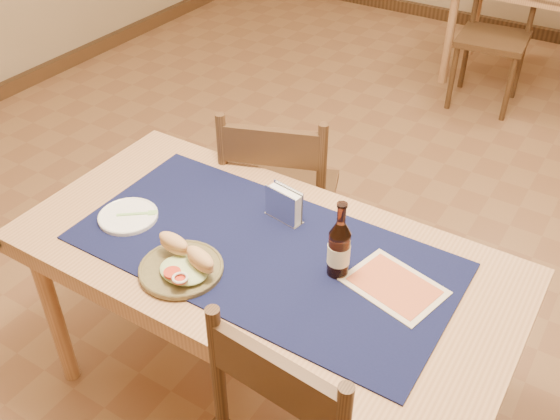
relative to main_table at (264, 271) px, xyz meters
The scene contains 11 objects.
main_table is the anchor object (origin of this frame).
placemat 0.09m from the main_table, ahead, with size 1.20×0.60×0.01m, color #0E1133.
baseboard 1.01m from the main_table, 90.00° to the left, with size 6.00×7.00×0.10m.
chair_main_far 0.66m from the main_table, 117.38° to the left, with size 0.57×0.57×0.96m.
chair_back_near 2.91m from the main_table, 91.45° to the left, with size 0.47×0.47×0.94m.
sandwich_plate 0.28m from the main_table, 125.32° to the right, with size 0.26×0.26×0.10m.
side_plate 0.49m from the main_table, 167.84° to the right, with size 0.20×0.20×0.02m.
fork 0.46m from the main_table, behind, with size 0.12×0.10×0.00m.
beer_bottle 0.31m from the main_table, ahead, with size 0.07×0.07×0.26m.
napkin_holder 0.23m from the main_table, 99.70° to the left, with size 0.14×0.07×0.12m.
menu_card 0.43m from the main_table, ahead, with size 0.31×0.26×0.01m.
Camera 1 is at (0.83, -2.03, 2.04)m, focal length 40.00 mm.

